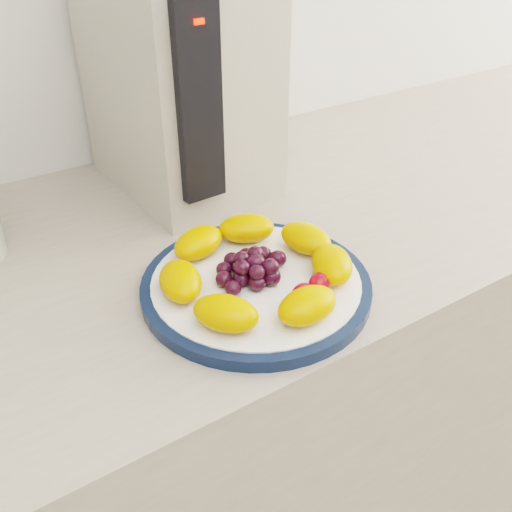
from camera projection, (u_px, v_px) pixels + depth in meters
counter at (166, 466)px, 1.00m from camera, size 3.50×0.60×0.90m
cabinet_face at (168, 476)px, 1.02m from camera, size 3.48×0.58×0.84m
plate_rim at (256, 286)px, 0.67m from camera, size 0.27×0.27×0.01m
plate_face at (256, 285)px, 0.67m from camera, size 0.25×0.25×0.02m
appliance_body at (178, 74)px, 0.82m from camera, size 0.21×0.28×0.34m
appliance_panel at (199, 104)px, 0.70m from camera, size 0.06×0.02×0.25m
appliance_led at (199, 21)px, 0.64m from camera, size 0.01×0.01×0.01m
fruit_plate at (258, 266)px, 0.66m from camera, size 0.23×0.23×0.03m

